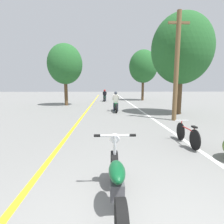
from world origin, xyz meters
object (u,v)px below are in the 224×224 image
Objects in this scene: roadside_tree_right_near at (182,49)px; motorcycle_foreground at (117,183)px; roadside_tree_right_far at (143,67)px; motorcycle_rider_far at (105,97)px; roadside_tree_left at (65,64)px; motorcycle_rider_lead at (116,104)px; bicycle_parked at (187,134)px; utility_pole at (177,66)px.

roadside_tree_right_near is 3.11× the size of motorcycle_foreground.
roadside_tree_right_far is 6.41m from motorcycle_rider_far.
roadside_tree_left is (-8.75, -5.88, -0.48)m from roadside_tree_right_far.
roadside_tree_left reaches higher than motorcycle_rider_lead.
motorcycle_rider_far reaches higher than bicycle_parked.
utility_pole is at bearing -118.07° from roadside_tree_right_near.
bicycle_parked is (2.43, 2.87, -0.09)m from motorcycle_foreground.
motorcycle_foreground is 19.60m from motorcycle_rider_far.
roadside_tree_right_far reaches higher than roadside_tree_left.
roadside_tree_left is at bearing -127.75° from motorcycle_rider_far.
roadside_tree_right_near is 3.20× the size of motorcycle_rider_far.
motorcycle_foreground is 0.97× the size of motorcycle_rider_lead.
roadside_tree_left is (-8.71, 5.75, -0.28)m from roadside_tree_right_near.
motorcycle_rider_lead is at bearing 130.25° from utility_pole.
utility_pole is 2.79m from roadside_tree_right_near.
roadside_tree_right_near is at bearing 69.39° from bicycle_parked.
roadside_tree_right_near is at bearing -90.20° from roadside_tree_right_far.
motorcycle_rider_far is at bearing 99.06° from bicycle_parked.
roadside_tree_left is 2.90× the size of motorcycle_rider_far.
roadside_tree_right_near is 1.11× the size of roadside_tree_left.
motorcycle_rider_far is at bearing 52.25° from roadside_tree_left.
roadside_tree_left reaches higher than motorcycle_rider_far.
roadside_tree_right_far is 1.12× the size of roadside_tree_left.
roadside_tree_right_near is 10.88m from motorcycle_foreground.
utility_pole is at bearing -73.29° from motorcycle_rider_far.
motorcycle_foreground is (3.97, -14.78, -3.50)m from roadside_tree_left.
utility_pole reaches higher than bicycle_parked.
motorcycle_rider_lead reaches higher than motorcycle_foreground.
roadside_tree_right_far is 3.24× the size of motorcycle_rider_far.
motorcycle_foreground is (-4.74, -9.03, -3.78)m from roadside_tree_right_near.
bicycle_parked is (-1.16, -3.99, -2.57)m from utility_pole.
motorcycle_rider_far is at bearing 90.70° from motorcycle_foreground.
utility_pole is at bearing -94.97° from roadside_tree_right_far.
motorcycle_foreground is at bearing -89.30° from motorcycle_rider_far.
motorcycle_foreground is at bearing -74.97° from roadside_tree_left.
utility_pole is 5.18m from motorcycle_rider_lead.
roadside_tree_right_far reaches higher than bicycle_parked.
roadside_tree_right_near reaches higher than utility_pole.
roadside_tree_right_near reaches higher than roadside_tree_left.
motorcycle_rider_far is (-4.98, 10.57, -3.64)m from roadside_tree_right_near.
motorcycle_foreground is at bearing -103.04° from roadside_tree_right_far.
motorcycle_foreground is 3.76m from bicycle_parked.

